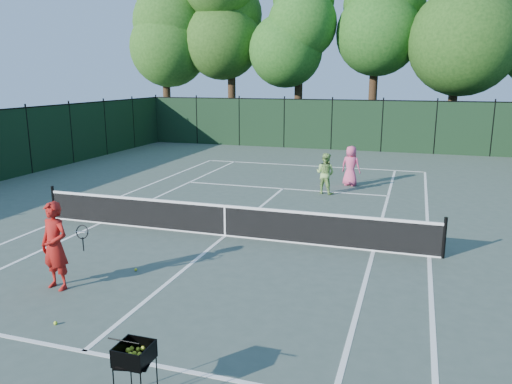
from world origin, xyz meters
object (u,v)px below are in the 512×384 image
(ball_hopper, at_px, (134,354))
(loose_ball_midcourt, at_px, (136,270))
(coach, at_px, (55,246))
(player_pink, at_px, (351,166))
(loose_ball_near_cart, at_px, (56,323))
(player_green, at_px, (325,173))

(ball_hopper, bearing_deg, loose_ball_midcourt, 108.56)
(coach, height_order, ball_hopper, coach)
(player_pink, height_order, ball_hopper, player_pink)
(player_pink, distance_m, loose_ball_midcourt, 11.50)
(player_pink, bearing_deg, loose_ball_near_cart, 90.73)
(coach, distance_m, loose_ball_midcourt, 1.94)
(player_green, height_order, loose_ball_midcourt, player_green)
(ball_hopper, bearing_deg, loose_ball_near_cart, 137.29)
(player_pink, distance_m, loose_ball_near_cart, 14.11)
(coach, height_order, loose_ball_midcourt, coach)
(player_green, relative_size, ball_hopper, 1.79)
(player_pink, relative_size, loose_ball_midcourt, 24.26)
(coach, bearing_deg, player_green, 79.70)
(ball_hopper, xyz_separation_m, loose_ball_near_cart, (-2.58, 1.49, -0.70))
(player_green, distance_m, loose_ball_midcourt, 9.62)
(coach, height_order, loose_ball_near_cart, coach)
(player_green, xyz_separation_m, loose_ball_near_cart, (-2.81, -11.89, -0.75))
(loose_ball_near_cart, bearing_deg, loose_ball_midcourt, 89.38)
(player_pink, xyz_separation_m, loose_ball_near_cart, (-3.55, -13.63, -0.79))
(player_pink, relative_size, player_green, 1.05)
(player_pink, xyz_separation_m, player_green, (-0.74, -1.74, -0.04))
(coach, xyz_separation_m, player_pink, (4.58, 12.26, -0.12))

